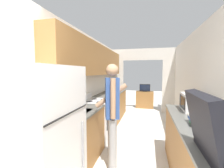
{
  "coord_description": "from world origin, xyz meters",
  "views": [
    {
      "loc": [
        0.26,
        -0.61,
        1.6
      ],
      "look_at": [
        -0.76,
        3.5,
        1.24
      ],
      "focal_mm": 24.0,
      "sensor_mm": 36.0,
      "label": 1
    }
  ],
  "objects_px": {
    "range_oven": "(97,120)",
    "person": "(112,113)",
    "knife": "(107,96)",
    "tv_cabinet": "(145,100)",
    "microwave": "(194,102)",
    "television": "(145,88)",
    "refrigerator": "(39,145)",
    "book_stack": "(200,121)"
  },
  "relations": [
    {
      "from": "refrigerator",
      "to": "television",
      "type": "height_order",
      "value": "refrigerator"
    },
    {
      "from": "book_stack",
      "to": "tv_cabinet",
      "type": "height_order",
      "value": "book_stack"
    },
    {
      "from": "tv_cabinet",
      "to": "television",
      "type": "bearing_deg",
      "value": -90.0
    },
    {
      "from": "refrigerator",
      "to": "television",
      "type": "relative_size",
      "value": 3.66
    },
    {
      "from": "book_stack",
      "to": "television",
      "type": "distance_m",
      "value": 4.69
    },
    {
      "from": "range_oven",
      "to": "microwave",
      "type": "xyz_separation_m",
      "value": [
        1.92,
        -0.49,
        0.61
      ]
    },
    {
      "from": "person",
      "to": "tv_cabinet",
      "type": "height_order",
      "value": "person"
    },
    {
      "from": "microwave",
      "to": "knife",
      "type": "distance_m",
      "value": 2.19
    },
    {
      "from": "refrigerator",
      "to": "range_oven",
      "type": "bearing_deg",
      "value": 91.68
    },
    {
      "from": "range_oven",
      "to": "knife",
      "type": "xyz_separation_m",
      "value": [
        0.07,
        0.66,
        0.46
      ]
    },
    {
      "from": "tv_cabinet",
      "to": "knife",
      "type": "relative_size",
      "value": 2.74
    },
    {
      "from": "book_stack",
      "to": "television",
      "type": "height_order",
      "value": "television"
    },
    {
      "from": "television",
      "to": "knife",
      "type": "xyz_separation_m",
      "value": [
        -0.94,
        -2.74,
        0.05
      ]
    },
    {
      "from": "range_oven",
      "to": "person",
      "type": "height_order",
      "value": "person"
    },
    {
      "from": "range_oven",
      "to": "person",
      "type": "relative_size",
      "value": 0.62
    },
    {
      "from": "range_oven",
      "to": "microwave",
      "type": "bearing_deg",
      "value": -14.44
    },
    {
      "from": "range_oven",
      "to": "person",
      "type": "xyz_separation_m",
      "value": [
        0.61,
        -0.97,
        0.46
      ]
    },
    {
      "from": "person",
      "to": "book_stack",
      "type": "height_order",
      "value": "person"
    },
    {
      "from": "person",
      "to": "tv_cabinet",
      "type": "relative_size",
      "value": 2.29
    },
    {
      "from": "microwave",
      "to": "television",
      "type": "bearing_deg",
      "value": 103.24
    },
    {
      "from": "microwave",
      "to": "television",
      "type": "relative_size",
      "value": 1.06
    },
    {
      "from": "refrigerator",
      "to": "person",
      "type": "bearing_deg",
      "value": 60.91
    },
    {
      "from": "book_stack",
      "to": "microwave",
      "type": "bearing_deg",
      "value": 80.52
    },
    {
      "from": "microwave",
      "to": "knife",
      "type": "relative_size",
      "value": 1.76
    },
    {
      "from": "tv_cabinet",
      "to": "knife",
      "type": "distance_m",
      "value": 2.99
    },
    {
      "from": "range_oven",
      "to": "knife",
      "type": "bearing_deg",
      "value": 84.31
    },
    {
      "from": "microwave",
      "to": "book_stack",
      "type": "relative_size",
      "value": 1.52
    },
    {
      "from": "microwave",
      "to": "person",
      "type": "bearing_deg",
      "value": -160.01
    },
    {
      "from": "person",
      "to": "knife",
      "type": "xyz_separation_m",
      "value": [
        -0.54,
        1.64,
        0.01
      ]
    },
    {
      "from": "microwave",
      "to": "television",
      "type": "distance_m",
      "value": 4.0
    },
    {
      "from": "television",
      "to": "person",
      "type": "bearing_deg",
      "value": -95.18
    },
    {
      "from": "person",
      "to": "book_stack",
      "type": "relative_size",
      "value": 5.42
    },
    {
      "from": "range_oven",
      "to": "tv_cabinet",
      "type": "height_order",
      "value": "range_oven"
    },
    {
      "from": "refrigerator",
      "to": "book_stack",
      "type": "bearing_deg",
      "value": 23.07
    },
    {
      "from": "range_oven",
      "to": "tv_cabinet",
      "type": "bearing_deg",
      "value": 73.74
    },
    {
      "from": "microwave",
      "to": "book_stack",
      "type": "height_order",
      "value": "microwave"
    },
    {
      "from": "range_oven",
      "to": "microwave",
      "type": "relative_size",
      "value": 2.21
    },
    {
      "from": "person",
      "to": "microwave",
      "type": "height_order",
      "value": "person"
    },
    {
      "from": "knife",
      "to": "television",
      "type": "bearing_deg",
      "value": 28.41
    },
    {
      "from": "range_oven",
      "to": "knife",
      "type": "relative_size",
      "value": 3.9
    },
    {
      "from": "range_oven",
      "to": "television",
      "type": "bearing_deg",
      "value": 73.55
    },
    {
      "from": "person",
      "to": "television",
      "type": "distance_m",
      "value": 4.39
    }
  ]
}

